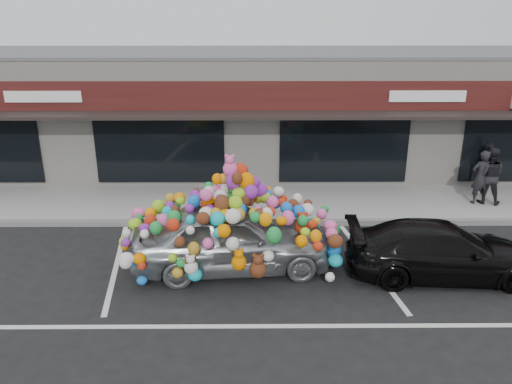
{
  "coord_description": "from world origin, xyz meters",
  "views": [
    {
      "loc": [
        0.03,
        -10.33,
        5.6
      ],
      "look_at": [
        0.11,
        1.4,
        1.38
      ],
      "focal_mm": 35.0,
      "sensor_mm": 36.0,
      "label": 1
    }
  ],
  "objects_px": {
    "toy_car": "(232,230)",
    "pedestrian_a": "(481,177)",
    "pedestrian_c": "(487,166)",
    "pedestrian_b": "(489,176)",
    "black_sedan": "(442,250)"
  },
  "relations": [
    {
      "from": "black_sedan",
      "to": "pedestrian_a",
      "type": "height_order",
      "value": "pedestrian_a"
    },
    {
      "from": "black_sedan",
      "to": "pedestrian_b",
      "type": "bearing_deg",
      "value": -32.23
    },
    {
      "from": "black_sedan",
      "to": "pedestrian_a",
      "type": "relative_size",
      "value": 2.56
    },
    {
      "from": "black_sedan",
      "to": "pedestrian_b",
      "type": "distance_m",
      "value": 5.08
    },
    {
      "from": "toy_car",
      "to": "pedestrian_a",
      "type": "xyz_separation_m",
      "value": [
        7.3,
        3.76,
        0.02
      ]
    },
    {
      "from": "pedestrian_b",
      "to": "pedestrian_c",
      "type": "distance_m",
      "value": 1.26
    },
    {
      "from": "pedestrian_a",
      "to": "pedestrian_c",
      "type": "bearing_deg",
      "value": -129.3
    },
    {
      "from": "black_sedan",
      "to": "pedestrian_c",
      "type": "relative_size",
      "value": 2.64
    },
    {
      "from": "toy_car",
      "to": "pedestrian_a",
      "type": "bearing_deg",
      "value": -68.24
    },
    {
      "from": "pedestrian_a",
      "to": "pedestrian_b",
      "type": "xyz_separation_m",
      "value": [
        0.25,
        0.04,
        0.04
      ]
    },
    {
      "from": "pedestrian_b",
      "to": "pedestrian_c",
      "type": "height_order",
      "value": "pedestrian_b"
    },
    {
      "from": "toy_car",
      "to": "pedestrian_c",
      "type": "xyz_separation_m",
      "value": [
        8.03,
        4.97,
        -0.0
      ]
    },
    {
      "from": "black_sedan",
      "to": "pedestrian_a",
      "type": "xyz_separation_m",
      "value": [
        2.61,
        4.14,
        0.36
      ]
    },
    {
      "from": "pedestrian_a",
      "to": "pedestrian_c",
      "type": "relative_size",
      "value": 1.03
    },
    {
      "from": "toy_car",
      "to": "pedestrian_b",
      "type": "relative_size",
      "value": 2.88
    }
  ]
}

